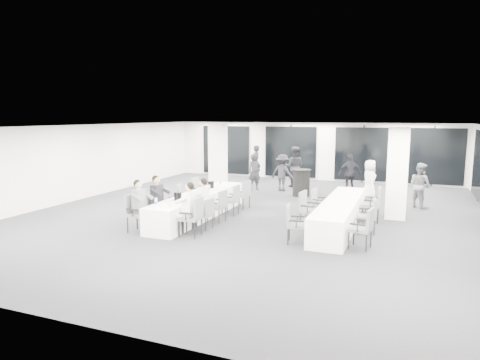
% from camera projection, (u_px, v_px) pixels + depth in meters
% --- Properties ---
extents(room, '(14.04, 16.04, 2.84)m').
position_uv_depth(room, '(292.00, 168.00, 14.31)').
color(room, '#242429').
rests_on(room, ground).
extents(column_left, '(0.60, 0.60, 2.80)m').
position_uv_depth(column_left, '(218.00, 158.00, 17.57)').
color(column_left, white).
rests_on(column_left, floor).
extents(column_right, '(0.60, 0.60, 2.80)m').
position_uv_depth(column_right, '(397.00, 173.00, 13.00)').
color(column_right, white).
rests_on(column_right, floor).
extents(banquet_table_main, '(0.90, 5.00, 0.75)m').
position_uv_depth(banquet_table_main, '(199.00, 205.00, 13.27)').
color(banquet_table_main, white).
rests_on(banquet_table_main, floor).
extents(banquet_table_side, '(0.90, 5.00, 0.75)m').
position_uv_depth(banquet_table_side, '(340.00, 214.00, 12.13)').
color(banquet_table_side, white).
rests_on(banquet_table_side, floor).
extents(cocktail_table, '(0.76, 0.76, 1.05)m').
position_uv_depth(cocktail_table, '(301.00, 183.00, 16.78)').
color(cocktail_table, black).
rests_on(cocktail_table, floor).
extents(chair_main_left_near, '(0.52, 0.59, 1.03)m').
position_uv_depth(chair_main_left_near, '(136.00, 210.00, 11.60)').
color(chair_main_left_near, '#515358').
rests_on(chair_main_left_near, floor).
extents(chair_main_left_second, '(0.47, 0.53, 0.91)m').
position_uv_depth(chair_main_left_second, '(154.00, 207.00, 12.42)').
color(chair_main_left_second, '#515358').
rests_on(chair_main_left_second, floor).
extents(chair_main_left_mid, '(0.53, 0.57, 0.91)m').
position_uv_depth(chair_main_left_mid, '(169.00, 202.00, 13.16)').
color(chair_main_left_mid, '#515358').
rests_on(chair_main_left_mid, floor).
extents(chair_main_left_fourth, '(0.54, 0.57, 0.90)m').
position_uv_depth(chair_main_left_fourth, '(183.00, 196.00, 14.01)').
color(chair_main_left_fourth, '#515358').
rests_on(chair_main_left_fourth, floor).
extents(chair_main_left_far, '(0.52, 0.57, 0.98)m').
position_uv_depth(chair_main_left_far, '(198.00, 190.00, 15.01)').
color(chair_main_left_far, '#515358').
rests_on(chair_main_left_far, floor).
extents(chair_main_right_near, '(0.55, 0.60, 1.03)m').
position_uv_depth(chair_main_right_near, '(193.00, 215.00, 11.12)').
color(chair_main_right_near, '#515358').
rests_on(chair_main_right_near, floor).
extents(chair_main_right_second, '(0.49, 0.53, 0.87)m').
position_uv_depth(chair_main_right_second, '(206.00, 212.00, 11.84)').
color(chair_main_right_second, '#515358').
rests_on(chair_main_right_second, floor).
extents(chair_main_right_mid, '(0.52, 0.57, 0.95)m').
position_uv_depth(chair_main_right_mid, '(219.00, 204.00, 12.62)').
color(chair_main_right_mid, '#515358').
rests_on(chair_main_right_mid, floor).
extents(chair_main_right_fourth, '(0.49, 0.54, 0.94)m').
position_uv_depth(chair_main_right_fourth, '(233.00, 198.00, 13.60)').
color(chair_main_right_fourth, '#515358').
rests_on(chair_main_right_fourth, floor).
extents(chair_main_right_far, '(0.57, 0.60, 0.95)m').
position_uv_depth(chair_main_right_far, '(243.00, 193.00, 14.49)').
color(chair_main_right_far, '#515358').
rests_on(chair_main_right_far, floor).
extents(chair_side_left_near, '(0.56, 0.60, 0.96)m').
position_uv_depth(chair_side_left_near, '(294.00, 222.00, 10.55)').
color(chair_side_left_near, '#515358').
rests_on(chair_side_left_near, floor).
extents(chair_side_left_mid, '(0.58, 0.63, 1.03)m').
position_uv_depth(chair_side_left_mid, '(308.00, 207.00, 12.02)').
color(chair_side_left_mid, '#515358').
rests_on(chair_side_left_mid, floor).
extents(chair_side_left_far, '(0.51, 0.55, 0.89)m').
position_uv_depth(chair_side_left_far, '(318.00, 201.00, 13.30)').
color(chair_side_left_far, '#515358').
rests_on(chair_side_left_far, floor).
extents(chair_side_right_near, '(0.57, 0.61, 0.98)m').
position_uv_depth(chair_side_right_near, '(364.00, 226.00, 10.08)').
color(chair_side_right_near, '#515358').
rests_on(chair_side_right_near, floor).
extents(chair_side_right_mid, '(0.55, 0.59, 0.94)m').
position_uv_depth(chair_side_right_mid, '(369.00, 214.00, 11.46)').
color(chair_side_right_mid, '#515358').
rests_on(chair_side_right_mid, floor).
extents(chair_side_right_far, '(0.54, 0.60, 1.04)m').
position_uv_depth(chair_side_right_far, '(374.00, 202.00, 12.71)').
color(chair_side_right_far, '#515358').
rests_on(chair_side_right_far, floor).
extents(seated_guest_a, '(0.50, 0.38, 1.44)m').
position_uv_depth(seated_guest_a, '(141.00, 203.00, 11.50)').
color(seated_guest_a, '#57595F').
rests_on(seated_guest_a, floor).
extents(seated_guest_b, '(0.50, 0.38, 1.44)m').
position_uv_depth(seated_guest_b, '(159.00, 197.00, 12.32)').
color(seated_guest_b, black).
rests_on(seated_guest_b, floor).
extents(seated_guest_c, '(0.50, 0.38, 1.44)m').
position_uv_depth(seated_guest_c, '(187.00, 206.00, 11.15)').
color(seated_guest_c, white).
rests_on(seated_guest_c, floor).
extents(seated_guest_d, '(0.50, 0.38, 1.44)m').
position_uv_depth(seated_guest_d, '(201.00, 200.00, 11.86)').
color(seated_guest_d, white).
rests_on(seated_guest_d, floor).
extents(standing_guest_a, '(0.81, 0.81, 1.74)m').
position_uv_depth(standing_guest_a, '(255.00, 170.00, 18.09)').
color(standing_guest_a, black).
rests_on(standing_guest_a, floor).
extents(standing_guest_b, '(1.07, 0.75, 2.03)m').
position_uv_depth(standing_guest_b, '(294.00, 164.00, 18.91)').
color(standing_guest_b, black).
rests_on(standing_guest_b, floor).
extents(standing_guest_c, '(1.22, 0.77, 1.75)m').
position_uv_depth(standing_guest_c, '(282.00, 170.00, 17.86)').
color(standing_guest_c, black).
rests_on(standing_guest_c, floor).
extents(standing_guest_d, '(1.25, 1.05, 1.85)m').
position_uv_depth(standing_guest_d, '(350.00, 171.00, 17.24)').
color(standing_guest_d, black).
rests_on(standing_guest_d, floor).
extents(standing_guest_e, '(0.68, 0.92, 1.71)m').
position_uv_depth(standing_guest_e, '(370.00, 177.00, 15.93)').
color(standing_guest_e, white).
rests_on(standing_guest_e, floor).
extents(standing_guest_g, '(0.88, 0.90, 1.93)m').
position_uv_depth(standing_guest_g, '(256.00, 160.00, 20.89)').
color(standing_guest_g, black).
rests_on(standing_guest_g, floor).
extents(standing_guest_h, '(0.98, 0.95, 1.75)m').
position_uv_depth(standing_guest_h, '(420.00, 182.00, 14.62)').
color(standing_guest_h, '#57595F').
rests_on(standing_guest_h, floor).
extents(ice_bucket_near, '(0.22, 0.22, 0.25)m').
position_uv_depth(ice_bucket_near, '(178.00, 196.00, 12.09)').
color(ice_bucket_near, black).
rests_on(ice_bucket_near, banquet_table_main).
extents(ice_bucket_far, '(0.20, 0.20, 0.23)m').
position_uv_depth(ice_bucket_far, '(211.00, 185.00, 14.22)').
color(ice_bucket_far, black).
rests_on(ice_bucket_far, banquet_table_main).
extents(water_bottle_a, '(0.07, 0.07, 0.22)m').
position_uv_depth(water_bottle_a, '(156.00, 202.00, 11.38)').
color(water_bottle_a, silver).
rests_on(water_bottle_a, banquet_table_main).
extents(water_bottle_b, '(0.07, 0.07, 0.21)m').
position_uv_depth(water_bottle_b, '(209.00, 188.00, 13.60)').
color(water_bottle_b, silver).
rests_on(water_bottle_b, banquet_table_main).
extents(water_bottle_c, '(0.07, 0.07, 0.21)m').
position_uv_depth(water_bottle_c, '(220.00, 182.00, 14.93)').
color(water_bottle_c, silver).
rests_on(water_bottle_c, banquet_table_main).
extents(plate_a, '(0.20, 0.20, 0.03)m').
position_uv_depth(plate_a, '(173.00, 200.00, 12.08)').
color(plate_a, white).
rests_on(plate_a, banquet_table_main).
extents(plate_b, '(0.18, 0.18, 0.03)m').
position_uv_depth(plate_b, '(170.00, 205.00, 11.42)').
color(plate_b, white).
rests_on(plate_b, banquet_table_main).
extents(plate_c, '(0.19, 0.19, 0.03)m').
position_uv_depth(plate_c, '(187.00, 197.00, 12.63)').
color(plate_c, white).
rests_on(plate_c, banquet_table_main).
extents(wine_glass, '(0.07, 0.07, 0.18)m').
position_uv_depth(wine_glass, '(168.00, 203.00, 11.09)').
color(wine_glass, silver).
rests_on(wine_glass, banquet_table_main).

